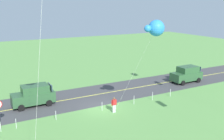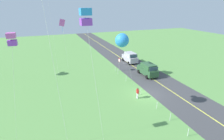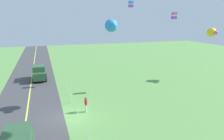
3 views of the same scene
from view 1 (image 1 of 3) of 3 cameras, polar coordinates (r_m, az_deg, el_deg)
name	(u,v)px [view 1 (image 1 of 3)]	position (r m, az deg, el deg)	size (l,w,h in m)	color
ground_plane	(102,108)	(27.67, -2.21, -8.32)	(120.00, 120.00, 0.10)	#60994C
asphalt_road	(87,96)	(31.06, -5.49, -5.73)	(120.00, 7.00, 0.00)	#424244
road_centre_stripe	(87,96)	(31.06, -5.50, -5.73)	(120.00, 0.16, 0.00)	#E5E04C
car_suv_foreground	(34,95)	(29.03, -16.74, -5.30)	(4.40, 2.12, 2.24)	#2D5633
car_parked_west_far	(187,74)	(37.63, 16.01, -0.87)	(4.40, 2.12, 2.24)	#2D5633
person_adult_near	(114,104)	(26.13, 0.46, -7.53)	(0.58, 0.22, 1.60)	silver
kite_red_low	(156,28)	(22.68, 9.53, 9.03)	(2.90, 4.15, 9.27)	silver
fence_post_0	(170,93)	(31.50, 12.64, -4.87)	(0.05, 0.05, 0.90)	silver
fence_post_1	(152,96)	(29.92, 8.83, -5.71)	(0.05, 0.05, 0.90)	silver
fence_post_2	(134,100)	(28.56, 4.82, -6.56)	(0.05, 0.05, 0.90)	silver
fence_post_3	(102,106)	(26.77, -2.19, -7.95)	(0.05, 0.05, 0.90)	silver
fence_post_4	(56,116)	(25.19, -12.18, -9.73)	(0.05, 0.05, 0.90)	silver
fence_post_5	(16,124)	(24.58, -20.24, -10.94)	(0.05, 0.05, 0.90)	silver
fence_post_6	(0,127)	(24.48, -23.19, -11.33)	(0.05, 0.05, 0.90)	silver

